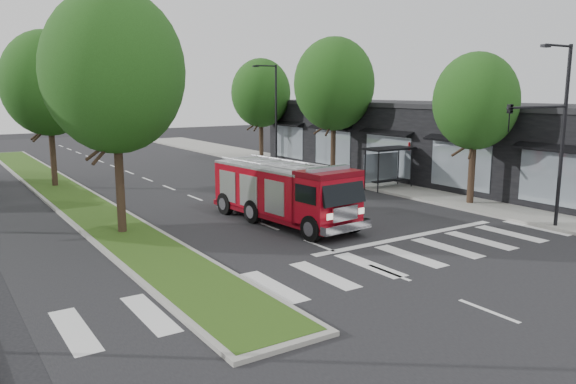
# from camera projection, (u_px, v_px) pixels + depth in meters

# --- Properties ---
(ground) EXTENTS (140.00, 140.00, 0.00)m
(ground) POSITION_uv_depth(u_px,v_px,m) (319.00, 246.00, 22.26)
(ground) COLOR black
(ground) RESTS_ON ground
(sidewalk_right) EXTENTS (5.00, 80.00, 0.15)m
(sidewalk_right) POSITION_uv_depth(u_px,v_px,m) (382.00, 182.00, 37.21)
(sidewalk_right) COLOR gray
(sidewalk_right) RESTS_ON ground
(median) EXTENTS (3.00, 50.00, 0.15)m
(median) POSITION_uv_depth(u_px,v_px,m) (62.00, 191.00, 33.84)
(median) COLOR gray
(median) RESTS_ON ground
(storefront_row) EXTENTS (8.00, 30.00, 5.00)m
(storefront_row) POSITION_uv_depth(u_px,v_px,m) (431.00, 142.00, 39.20)
(storefront_row) COLOR black
(storefront_row) RESTS_ON ground
(bus_shelter) EXTENTS (3.20, 1.60, 2.61)m
(bus_shelter) POSITION_uv_depth(u_px,v_px,m) (387.00, 157.00, 34.64)
(bus_shelter) COLOR black
(bus_shelter) RESTS_ON ground
(tree_right_near) EXTENTS (4.40, 4.40, 8.05)m
(tree_right_near) POSITION_uv_depth(u_px,v_px,m) (476.00, 101.00, 29.11)
(tree_right_near) COLOR black
(tree_right_near) RESTS_ON ground
(tree_right_mid) EXTENTS (5.60, 5.60, 9.72)m
(tree_right_mid) POSITION_uv_depth(u_px,v_px,m) (334.00, 84.00, 38.82)
(tree_right_mid) COLOR black
(tree_right_mid) RESTS_ON ground
(tree_right_far) EXTENTS (5.00, 5.00, 8.73)m
(tree_right_far) POSITION_uv_depth(u_px,v_px,m) (261.00, 93.00, 47.17)
(tree_right_far) COLOR black
(tree_right_far) RESTS_ON ground
(tree_median_near) EXTENTS (5.80, 5.80, 10.16)m
(tree_median_near) POSITION_uv_depth(u_px,v_px,m) (114.00, 72.00, 22.75)
(tree_median_near) COLOR black
(tree_median_near) RESTS_ON ground
(tree_median_far) EXTENTS (5.60, 5.60, 9.72)m
(tree_median_far) POSITION_uv_depth(u_px,v_px,m) (48.00, 83.00, 34.34)
(tree_median_far) COLOR black
(tree_median_far) RESTS_ON ground
(streetlight_right_near) EXTENTS (4.08, 0.22, 8.00)m
(streetlight_right_near) POSITION_uv_depth(u_px,v_px,m) (552.00, 124.00, 23.72)
(streetlight_right_near) COLOR black
(streetlight_right_near) RESTS_ON ground
(streetlight_right_far) EXTENTS (2.11, 0.20, 8.00)m
(streetlight_right_far) POSITION_uv_depth(u_px,v_px,m) (274.00, 111.00, 43.50)
(streetlight_right_far) COLOR black
(streetlight_right_far) RESTS_ON ground
(fire_engine) EXTENTS (3.34, 8.73, 2.96)m
(fire_engine) POSITION_uv_depth(u_px,v_px,m) (284.00, 193.00, 25.88)
(fire_engine) COLOR #5D050D
(fire_engine) RESTS_ON ground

